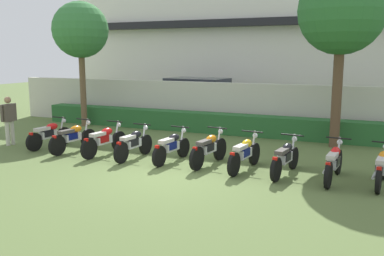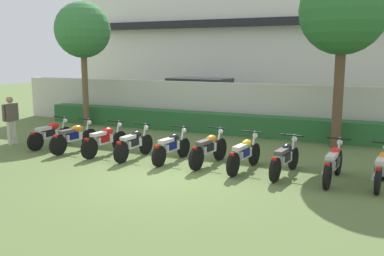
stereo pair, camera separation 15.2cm
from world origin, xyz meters
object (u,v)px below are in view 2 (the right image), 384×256
object	(u,v)px
motorcycle_in_row_9	(382,168)
motorcycle_in_row_3	(134,143)
inspector_person	(11,116)
tree_far_side	(343,12)
motorcycle_in_row_4	(172,146)
motorcycle_in_row_7	(285,158)
motorcycle_in_row_8	(333,163)
motorcycle_in_row_1	(74,137)
motorcycle_in_row_0	(50,134)
parked_car	(202,99)
motorcycle_in_row_6	(244,153)
tree_near_inspector	(83,31)
motorcycle_in_row_5	(209,149)
motorcycle_in_row_2	(105,140)

from	to	relation	value
motorcycle_in_row_9	motorcycle_in_row_3	bearing A→B (deg)	96.04
inspector_person	tree_far_side	bearing A→B (deg)	21.72
motorcycle_in_row_4	motorcycle_in_row_7	bearing A→B (deg)	-84.43
motorcycle_in_row_8	inspector_person	world-z (taller)	inspector_person
motorcycle_in_row_1	motorcycle_in_row_0	bearing A→B (deg)	89.27
parked_car	motorcycle_in_row_6	world-z (taller)	parked_car
motorcycle_in_row_7	motorcycle_in_row_9	xyz separation A→B (m)	(2.19, -0.04, 0.00)
motorcycle_in_row_4	motorcycle_in_row_9	xyz separation A→B (m)	(5.36, -0.09, 0.01)
tree_near_inspector	motorcycle_in_row_6	world-z (taller)	tree_near_inspector
motorcycle_in_row_1	motorcycle_in_row_7	distance (m)	6.51
motorcycle_in_row_3	tree_near_inspector	bearing A→B (deg)	53.55
motorcycle_in_row_3	motorcycle_in_row_8	xyz separation A→B (m)	(5.48, -0.01, 0.00)
motorcycle_in_row_4	motorcycle_in_row_5	bearing A→B (deg)	-78.91
tree_near_inspector	tree_far_side	bearing A→B (deg)	-0.74
motorcycle_in_row_0	inspector_person	bearing A→B (deg)	103.96
motorcycle_in_row_1	motorcycle_in_row_4	size ratio (longest dim) A/B	1.04
motorcycle_in_row_8	motorcycle_in_row_7	bearing A→B (deg)	92.18
motorcycle_in_row_8	motorcycle_in_row_9	bearing A→B (deg)	-84.72
tree_far_side	motorcycle_in_row_7	xyz separation A→B (m)	(-0.83, -3.88, -3.79)
parked_car	tree_near_inspector	size ratio (longest dim) A/B	0.92
motorcycle_in_row_2	motorcycle_in_row_4	bearing A→B (deg)	-82.68
parked_car	motorcycle_in_row_6	xyz separation A→B (m)	(4.40, -7.70, -0.49)
motorcycle_in_row_9	motorcycle_in_row_4	bearing A→B (deg)	94.99
parked_car	motorcycle_in_row_8	distance (m)	10.22
motorcycle_in_row_5	inspector_person	xyz separation A→B (m)	(-6.97, -0.19, 0.49)
tree_near_inspector	motorcycle_in_row_7	world-z (taller)	tree_near_inspector
motorcycle_in_row_2	motorcycle_in_row_9	xyz separation A→B (m)	(7.58, -0.06, -0.01)
motorcycle_in_row_1	motorcycle_in_row_4	xyz separation A→B (m)	(3.35, 0.06, -0.01)
motorcycle_in_row_7	inspector_person	world-z (taller)	inspector_person
motorcycle_in_row_5	motorcycle_in_row_8	xyz separation A→B (m)	(3.24, -0.19, -0.01)
motorcycle_in_row_0	motorcycle_in_row_4	world-z (taller)	motorcycle_in_row_0
tree_near_inspector	inspector_person	xyz separation A→B (m)	(0.12, -4.06, -2.96)
motorcycle_in_row_1	motorcycle_in_row_9	bearing A→B (deg)	-83.11
motorcycle_in_row_1	inspector_person	size ratio (longest dim) A/B	1.18
motorcycle_in_row_1	motorcycle_in_row_8	distance (m)	7.66
parked_car	inspector_person	world-z (taller)	parked_car
motorcycle_in_row_1	motorcycle_in_row_7	size ratio (longest dim) A/B	1.00
motorcycle_in_row_7	motorcycle_in_row_8	xyz separation A→B (m)	(1.15, -0.05, 0.01)
motorcycle_in_row_0	inspector_person	distance (m)	1.57
motorcycle_in_row_0	motorcycle_in_row_9	size ratio (longest dim) A/B	1.00
parked_car	motorcycle_in_row_4	distance (m)	8.03
tree_near_inspector	motorcycle_in_row_0	bearing A→B (deg)	-67.62
parked_car	inspector_person	distance (m)	8.58
motorcycle_in_row_7	parked_car	bearing A→B (deg)	42.92
motorcycle_in_row_1	motorcycle_in_row_6	world-z (taller)	motorcycle_in_row_1
motorcycle_in_row_8	motorcycle_in_row_2	bearing A→B (deg)	94.03
motorcycle_in_row_0	motorcycle_in_row_6	world-z (taller)	motorcycle_in_row_6
motorcycle_in_row_7	motorcycle_in_row_8	size ratio (longest dim) A/B	0.97
tree_near_inspector	motorcycle_in_row_5	distance (m)	8.78
motorcycle_in_row_8	inspector_person	xyz separation A→B (m)	(-10.21, -0.00, 0.49)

